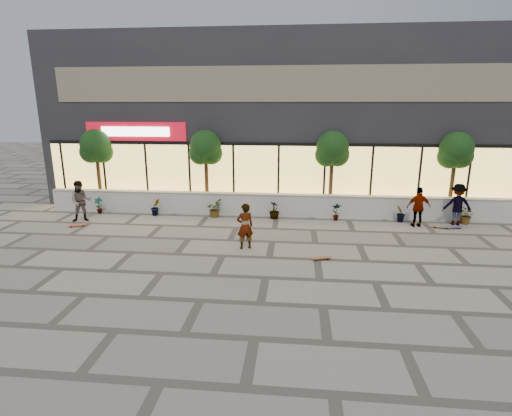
# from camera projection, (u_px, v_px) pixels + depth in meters

# --- Properties ---
(ground) EXTENTS (80.00, 80.00, 0.00)m
(ground) POSITION_uv_depth(u_px,v_px,m) (266.00, 278.00, 12.11)
(ground) COLOR #A19A8C
(ground) RESTS_ON ground
(planter_wall) EXTENTS (22.00, 0.42, 1.04)m
(planter_wall) POSITION_uv_depth(u_px,v_px,m) (277.00, 205.00, 18.72)
(planter_wall) COLOR silver
(planter_wall) RESTS_ON ground
(retail_building) EXTENTS (24.00, 9.17, 8.50)m
(retail_building) POSITION_uv_depth(u_px,v_px,m) (283.00, 119.00, 23.05)
(retail_building) COLOR #27272D
(retail_building) RESTS_ON ground
(shrub_a) EXTENTS (0.43, 0.29, 0.81)m
(shrub_a) POSITION_uv_depth(u_px,v_px,m) (99.00, 205.00, 19.04)
(shrub_a) COLOR #113714
(shrub_a) RESTS_ON ground
(shrub_b) EXTENTS (0.57, 0.57, 0.81)m
(shrub_b) POSITION_uv_depth(u_px,v_px,m) (156.00, 207.00, 18.77)
(shrub_b) COLOR #113714
(shrub_b) RESTS_ON ground
(shrub_c) EXTENTS (0.68, 0.77, 0.81)m
(shrub_c) POSITION_uv_depth(u_px,v_px,m) (214.00, 208.00, 18.50)
(shrub_c) COLOR #113714
(shrub_c) RESTS_ON ground
(shrub_d) EXTENTS (0.64, 0.64, 0.81)m
(shrub_d) POSITION_uv_depth(u_px,v_px,m) (274.00, 210.00, 18.23)
(shrub_d) COLOR #113714
(shrub_d) RESTS_ON ground
(shrub_e) EXTENTS (0.46, 0.35, 0.81)m
(shrub_e) POSITION_uv_depth(u_px,v_px,m) (336.00, 212.00, 17.95)
(shrub_e) COLOR #113714
(shrub_e) RESTS_ON ground
(shrub_f) EXTENTS (0.55, 0.57, 0.81)m
(shrub_f) POSITION_uv_depth(u_px,v_px,m) (400.00, 213.00, 17.68)
(shrub_f) COLOR #113714
(shrub_f) RESTS_ON ground
(shrub_g) EXTENTS (0.77, 0.84, 0.81)m
(shrub_g) POSITION_uv_depth(u_px,v_px,m) (466.00, 215.00, 17.41)
(shrub_g) COLOR #113714
(shrub_g) RESTS_ON ground
(tree_west) EXTENTS (1.60, 1.50, 3.92)m
(tree_west) POSITION_uv_depth(u_px,v_px,m) (96.00, 148.00, 19.64)
(tree_west) COLOR #4B331A
(tree_west) RESTS_ON ground
(tree_midwest) EXTENTS (1.60, 1.50, 3.92)m
(tree_midwest) POSITION_uv_depth(u_px,v_px,m) (206.00, 150.00, 19.10)
(tree_midwest) COLOR #4B331A
(tree_midwest) RESTS_ON ground
(tree_mideast) EXTENTS (1.60, 1.50, 3.92)m
(tree_mideast) POSITION_uv_depth(u_px,v_px,m) (332.00, 151.00, 18.52)
(tree_mideast) COLOR #4B331A
(tree_mideast) RESTS_ON ground
(tree_east) EXTENTS (1.60, 1.50, 3.92)m
(tree_east) POSITION_uv_depth(u_px,v_px,m) (456.00, 152.00, 17.98)
(tree_east) COLOR #4B331A
(tree_east) RESTS_ON ground
(skater_center) EXTENTS (0.73, 0.61, 1.69)m
(skater_center) POSITION_uv_depth(u_px,v_px,m) (245.00, 226.00, 14.35)
(skater_center) COLOR white
(skater_center) RESTS_ON ground
(skater_left) EXTENTS (1.08, 0.97, 1.84)m
(skater_left) POSITION_uv_depth(u_px,v_px,m) (81.00, 201.00, 17.69)
(skater_left) COLOR tan
(skater_left) RESTS_ON ground
(skater_right_near) EXTENTS (1.04, 0.51, 1.72)m
(skater_right_near) POSITION_uv_depth(u_px,v_px,m) (419.00, 207.00, 16.93)
(skater_right_near) COLOR silver
(skater_right_near) RESTS_ON ground
(skater_right_far) EXTENTS (1.21, 0.75, 1.81)m
(skater_right_far) POSITION_uv_depth(u_px,v_px,m) (457.00, 205.00, 17.19)
(skater_right_far) COLOR #9F411D
(skater_right_far) RESTS_ON ground
(skateboard_center) EXTENTS (0.71, 0.40, 0.08)m
(skateboard_center) POSITION_uv_depth(u_px,v_px,m) (321.00, 258.00, 13.48)
(skateboard_center) COLOR brown
(skateboard_center) RESTS_ON ground
(skateboard_left) EXTENTS (0.77, 0.51, 0.09)m
(skateboard_left) POSITION_uv_depth(u_px,v_px,m) (77.00, 225.00, 17.11)
(skateboard_left) COLOR #E4502A
(skateboard_left) RESTS_ON ground
(skateboard_right_near) EXTENTS (0.76, 0.35, 0.09)m
(skateboard_right_near) POSITION_uv_depth(u_px,v_px,m) (441.00, 227.00, 16.86)
(skateboard_right_near) COLOR olive
(skateboard_right_near) RESTS_ON ground
(skateboard_right_far) EXTENTS (0.80, 0.29, 0.09)m
(skateboard_right_far) POSITION_uv_depth(u_px,v_px,m) (453.00, 227.00, 16.82)
(skateboard_right_far) COLOR #49457F
(skateboard_right_far) RESTS_ON ground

